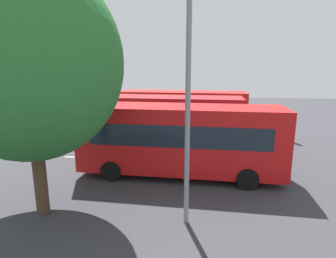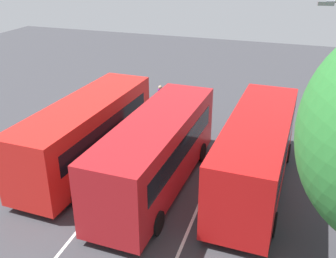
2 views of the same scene
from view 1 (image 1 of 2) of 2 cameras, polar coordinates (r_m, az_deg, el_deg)
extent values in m
plane|color=#38383D|center=(17.11, 1.60, -4.38)|extent=(63.58, 63.58, 0.00)
cube|color=red|center=(12.78, 2.54, -1.87)|extent=(9.35, 2.69, 2.97)
cube|color=#19232D|center=(12.94, 23.28, 0.92)|extent=(0.17, 2.18, 1.25)
cube|color=#19232D|center=(13.86, 3.11, 0.80)|extent=(7.80, 0.27, 0.95)
cube|color=#19232D|center=(11.53, 1.88, -1.63)|extent=(7.80, 0.27, 0.95)
cube|color=black|center=(12.86, 23.56, 3.13)|extent=(0.15, 1.98, 0.32)
cube|color=black|center=(13.49, 22.64, -7.71)|extent=(0.15, 2.27, 0.36)
cylinder|color=black|center=(14.31, 15.01, -6.33)|extent=(0.93, 0.30, 0.92)
cylinder|color=black|center=(12.12, 16.14, -9.91)|extent=(0.93, 0.30, 0.92)
cylinder|color=black|center=(14.86, -8.51, -5.32)|extent=(0.93, 0.30, 0.92)
cylinder|color=black|center=(12.77, -11.66, -8.49)|extent=(0.93, 0.30, 0.92)
cube|color=#AD191E|center=(16.87, -0.77, 1.71)|extent=(9.34, 2.68, 2.97)
cube|color=black|center=(16.61, 15.12, 3.90)|extent=(0.17, 2.18, 1.25)
cube|color=black|center=(17.98, -0.14, 3.55)|extent=(7.80, 0.26, 0.95)
cube|color=black|center=(15.64, -1.51, 2.17)|extent=(7.80, 0.26, 0.95)
cube|color=black|center=(16.55, 15.29, 5.63)|extent=(0.15, 1.98, 0.32)
cube|color=black|center=(17.03, 14.82, -2.99)|extent=(0.15, 2.27, 0.36)
cylinder|color=black|center=(18.09, 9.20, -2.08)|extent=(0.93, 0.30, 0.92)
cylinder|color=black|center=(15.83, 9.22, -4.22)|extent=(0.93, 0.30, 0.92)
cylinder|color=black|center=(18.98, -9.05, -1.38)|extent=(0.93, 0.30, 0.92)
cylinder|color=black|center=(16.84, -11.48, -3.29)|extent=(0.93, 0.30, 0.92)
cube|color=red|center=(20.56, 2.81, 3.67)|extent=(9.36, 2.75, 2.97)
cube|color=black|center=(20.46, 15.82, 5.43)|extent=(0.19, 2.18, 1.25)
cube|color=black|center=(21.69, 3.18, 5.09)|extent=(7.80, 0.31, 0.95)
cube|color=black|center=(19.32, 2.42, 4.17)|extent=(7.80, 0.31, 0.95)
cube|color=black|center=(20.41, 15.96, 6.84)|extent=(0.16, 1.98, 0.32)
cube|color=black|center=(20.80, 15.56, -0.22)|extent=(0.17, 2.27, 0.36)
cylinder|color=black|center=(21.85, 10.90, 0.40)|extent=(0.93, 0.31, 0.92)
cylinder|color=black|center=(19.55, 11.07, -1.04)|extent=(0.93, 0.31, 0.92)
cylinder|color=black|center=(22.45, -4.44, 0.92)|extent=(0.93, 0.31, 0.92)
cylinder|color=black|center=(20.23, -6.00, -0.42)|extent=(0.93, 0.31, 0.92)
cylinder|color=#232833|center=(20.66, 24.12, -1.26)|extent=(0.13, 0.13, 0.88)
cylinder|color=#232833|center=(20.81, 24.06, -1.15)|extent=(0.13, 0.13, 0.88)
cylinder|color=#721966|center=(20.58, 24.28, 0.93)|extent=(0.36, 0.36, 0.70)
sphere|color=tan|center=(20.50, 24.40, 2.22)|extent=(0.24, 0.24, 0.24)
cylinder|color=gray|center=(8.31, 4.14, 6.07)|extent=(0.16, 0.16, 8.12)
cylinder|color=#4C3823|center=(10.55, -25.05, -8.30)|extent=(0.44, 0.44, 2.90)
ellipsoid|color=#28702D|center=(9.93, -27.08, 12.26)|extent=(6.05, 5.45, 6.36)
cube|color=silver|center=(15.23, 0.81, -6.55)|extent=(12.37, 0.42, 0.01)
cube|color=silver|center=(19.02, 2.22, -2.62)|extent=(12.37, 0.42, 0.01)
camera|label=2|loc=(20.26, -51.43, 21.42)|focal=41.76mm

